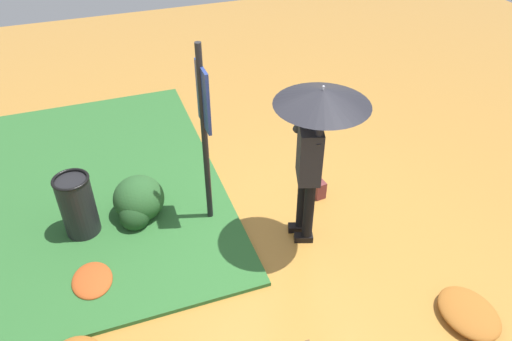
{
  "coord_description": "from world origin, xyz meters",
  "views": [
    {
      "loc": [
        3.66,
        -1.82,
        4.13
      ],
      "look_at": [
        -0.53,
        -0.31,
        0.85
      ],
      "focal_mm": 34.43,
      "sensor_mm": 36.0,
      "label": 1
    }
  ],
  "objects_px": {
    "person_with_umbrella": "(316,127)",
    "trash_bin": "(78,207)",
    "handbag": "(316,186)",
    "info_sign_post": "(204,118)"
  },
  "relations": [
    {
      "from": "trash_bin",
      "to": "handbag",
      "type": "bearing_deg",
      "value": 85.11
    },
    {
      "from": "person_with_umbrella",
      "to": "trash_bin",
      "type": "distance_m",
      "value": 2.9
    },
    {
      "from": "person_with_umbrella",
      "to": "trash_bin",
      "type": "relative_size",
      "value": 2.45
    },
    {
      "from": "person_with_umbrella",
      "to": "handbag",
      "type": "distance_m",
      "value": 1.67
    },
    {
      "from": "handbag",
      "to": "trash_bin",
      "type": "relative_size",
      "value": 0.44
    },
    {
      "from": "info_sign_post",
      "to": "handbag",
      "type": "relative_size",
      "value": 6.22
    },
    {
      "from": "person_with_umbrella",
      "to": "handbag",
      "type": "height_order",
      "value": "person_with_umbrella"
    },
    {
      "from": "person_with_umbrella",
      "to": "handbag",
      "type": "xyz_separation_m",
      "value": [
        -0.74,
        0.46,
        -1.42
      ]
    },
    {
      "from": "info_sign_post",
      "to": "handbag",
      "type": "bearing_deg",
      "value": 90.11
    },
    {
      "from": "handbag",
      "to": "trash_bin",
      "type": "height_order",
      "value": "trash_bin"
    }
  ]
}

